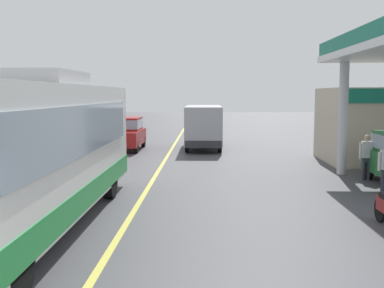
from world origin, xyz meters
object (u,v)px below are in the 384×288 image
(minibus_opposing_lane, at_px, (204,123))
(car_trailing_behind_bus, at_px, (127,132))
(coach_bus_main, at_px, (32,155))
(pedestrian_by_shop, at_px, (367,155))

(minibus_opposing_lane, height_order, car_trailing_behind_bus, minibus_opposing_lane)
(coach_bus_main, height_order, pedestrian_by_shop, coach_bus_main)
(coach_bus_main, height_order, car_trailing_behind_bus, coach_bus_main)
(car_trailing_behind_bus, bearing_deg, pedestrian_by_shop, -42.11)
(coach_bus_main, relative_size, pedestrian_by_shop, 6.65)
(pedestrian_by_shop, distance_m, car_trailing_behind_bus, 13.84)
(pedestrian_by_shop, xyz_separation_m, car_trailing_behind_bus, (-10.27, 9.28, 0.08))
(coach_bus_main, xyz_separation_m, car_trailing_behind_bus, (-0.44, 15.85, -0.71))
(minibus_opposing_lane, bearing_deg, car_trailing_behind_bus, -167.81)
(pedestrian_by_shop, relative_size, car_trailing_behind_bus, 0.40)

